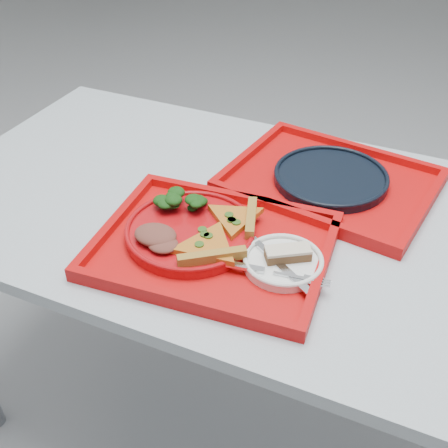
{
  "coord_description": "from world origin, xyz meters",
  "views": [
    {
      "loc": [
        0.29,
        -0.93,
        1.46
      ],
      "look_at": [
        -0.08,
        -0.1,
        0.78
      ],
      "focal_mm": 45.0,
      "sensor_mm": 36.0,
      "label": 1
    }
  ],
  "objects_px": {
    "tray_far": "(330,184)",
    "dessert_bar": "(288,253)",
    "tray_main": "(213,249)",
    "navy_plate": "(331,179)",
    "dinner_plate": "(190,233)"
  },
  "relations": [
    {
      "from": "tray_main",
      "to": "tray_far",
      "type": "xyz_separation_m",
      "value": [
        0.15,
        0.32,
        0.0
      ]
    },
    {
      "from": "tray_main",
      "to": "dessert_bar",
      "type": "bearing_deg",
      "value": -0.87
    },
    {
      "from": "tray_main",
      "to": "dessert_bar",
      "type": "xyz_separation_m",
      "value": [
        0.15,
        0.01,
        0.03
      ]
    },
    {
      "from": "tray_far",
      "to": "dessert_bar",
      "type": "height_order",
      "value": "dessert_bar"
    },
    {
      "from": "dessert_bar",
      "to": "navy_plate",
      "type": "bearing_deg",
      "value": 57.48
    },
    {
      "from": "tray_main",
      "to": "navy_plate",
      "type": "bearing_deg",
      "value": 61.09
    },
    {
      "from": "dessert_bar",
      "to": "dinner_plate",
      "type": "bearing_deg",
      "value": 146.8
    },
    {
      "from": "tray_far",
      "to": "dessert_bar",
      "type": "xyz_separation_m",
      "value": [
        0.0,
        -0.31,
        0.03
      ]
    },
    {
      "from": "dinner_plate",
      "to": "tray_main",
      "type": "bearing_deg",
      "value": -10.3
    },
    {
      "from": "tray_far",
      "to": "dinner_plate",
      "type": "relative_size",
      "value": 1.73
    },
    {
      "from": "dinner_plate",
      "to": "navy_plate",
      "type": "height_order",
      "value": "dinner_plate"
    },
    {
      "from": "tray_far",
      "to": "dessert_bar",
      "type": "bearing_deg",
      "value": -81.31
    },
    {
      "from": "dinner_plate",
      "to": "tray_far",
      "type": "bearing_deg",
      "value": 57.2
    },
    {
      "from": "tray_main",
      "to": "navy_plate",
      "type": "height_order",
      "value": "navy_plate"
    },
    {
      "from": "dessert_bar",
      "to": "tray_main",
      "type": "bearing_deg",
      "value": 150.56
    }
  ]
}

